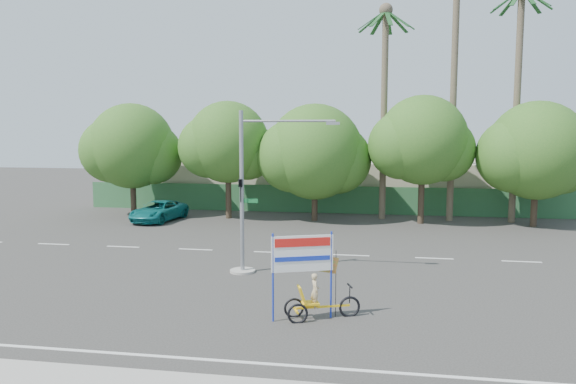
# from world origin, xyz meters

# --- Properties ---
(ground) EXTENTS (120.00, 120.00, 0.00)m
(ground) POSITION_xyz_m (0.00, 0.00, 0.00)
(ground) COLOR #33302D
(ground) RESTS_ON ground
(fence) EXTENTS (38.00, 0.08, 2.00)m
(fence) POSITION_xyz_m (0.00, 21.50, 1.00)
(fence) COLOR #336B3D
(fence) RESTS_ON ground
(building_left) EXTENTS (12.00, 8.00, 4.00)m
(building_left) POSITION_xyz_m (-10.00, 26.00, 2.00)
(building_left) COLOR #B6AC91
(building_left) RESTS_ON ground
(building_right) EXTENTS (14.00, 8.00, 3.60)m
(building_right) POSITION_xyz_m (8.00, 26.00, 1.80)
(building_right) COLOR #B6AC91
(building_right) RESTS_ON ground
(tree_far_left) EXTENTS (7.14, 6.00, 7.96)m
(tree_far_left) POSITION_xyz_m (-14.05, 18.00, 4.76)
(tree_far_left) COLOR #473828
(tree_far_left) RESTS_ON ground
(tree_left) EXTENTS (6.66, 5.60, 8.07)m
(tree_left) POSITION_xyz_m (-7.05, 18.00, 5.06)
(tree_left) COLOR #473828
(tree_left) RESTS_ON ground
(tree_center) EXTENTS (7.62, 6.40, 7.85)m
(tree_center) POSITION_xyz_m (-1.05, 18.00, 4.47)
(tree_center) COLOR #473828
(tree_center) RESTS_ON ground
(tree_right) EXTENTS (6.90, 5.80, 8.36)m
(tree_right) POSITION_xyz_m (5.95, 18.00, 5.24)
(tree_right) COLOR #473828
(tree_right) RESTS_ON ground
(tree_far_right) EXTENTS (7.38, 6.20, 7.94)m
(tree_far_right) POSITION_xyz_m (12.95, 18.00, 4.64)
(tree_far_right) COLOR #473828
(tree_far_right) RESTS_ON ground
(palm_tall) EXTENTS (3.73, 3.79, 17.45)m
(palm_tall) POSITION_xyz_m (8.00, 19.50, 10.46)
(palm_tall) COLOR #70604C
(palm_tall) RESTS_ON ground
(palm_mid) EXTENTS (3.73, 3.79, 15.45)m
(palm_mid) POSITION_xyz_m (12.00, 19.50, 9.40)
(palm_mid) COLOR #70604C
(palm_mid) RESTS_ON ground
(palm_short) EXTENTS (3.73, 3.79, 14.45)m
(palm_short) POSITION_xyz_m (3.50, 19.50, 8.86)
(palm_short) COLOR #70604C
(palm_short) RESTS_ON ground
(traffic_signal) EXTENTS (4.72, 1.10, 7.00)m
(traffic_signal) POSITION_xyz_m (-2.20, 3.98, 2.92)
(traffic_signal) COLOR gray
(traffic_signal) RESTS_ON ground
(trike_billboard) EXTENTS (2.85, 1.31, 2.96)m
(trike_billboard) POSITION_xyz_m (1.19, -1.48, 1.19)
(trike_billboard) COLOR black
(trike_billboard) RESTS_ON ground
(pickup_truck) EXTENTS (2.97, 5.15, 1.35)m
(pickup_truck) POSITION_xyz_m (-11.35, 16.13, 0.67)
(pickup_truck) COLOR #107172
(pickup_truck) RESTS_ON ground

